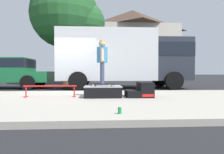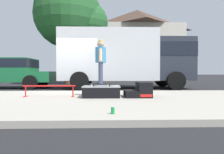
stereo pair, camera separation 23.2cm
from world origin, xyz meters
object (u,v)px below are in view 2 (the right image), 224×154
(skateboard, at_px, (101,84))
(skater_kid, at_px, (101,58))
(skate_box, at_px, (101,91))
(pickup_truck_green, at_px, (4,72))
(grind_rail, at_px, (49,88))
(street_tree_main, at_px, (72,17))
(soda_can, at_px, (113,110))
(box_truck, at_px, (126,57))
(kicker_ramp, at_px, (140,91))

(skateboard, distance_m, skater_kid, 0.79)
(skate_box, distance_m, pickup_truck_green, 7.31)
(skateboard, bearing_deg, pickup_truck_green, 137.55)
(skateboard, bearing_deg, grind_rail, 176.86)
(street_tree_main, bearing_deg, pickup_truck_green, -131.52)
(skate_box, xyz_separation_m, soda_can, (0.26, -2.45, -0.12))
(skateboard, bearing_deg, box_truck, 75.22)
(skate_box, distance_m, soda_can, 2.47)
(street_tree_main, bearing_deg, soda_can, -76.69)
(skate_box, bearing_deg, skateboard, 133.51)
(skate_box, height_order, soda_can, skate_box)
(soda_can, bearing_deg, skateboard, 96.50)
(kicker_ramp, distance_m, skater_kid, 1.55)
(grind_rail, xyz_separation_m, street_tree_main, (-0.72, 8.29, 4.45))
(soda_can, relative_size, pickup_truck_green, 0.02)
(box_truck, bearing_deg, pickup_truck_green, 178.70)
(pickup_truck_green, bearing_deg, skateboard, -42.45)
(soda_can, bearing_deg, skate_box, 96.08)
(skate_box, relative_size, skateboard, 1.37)
(kicker_ramp, relative_size, soda_can, 6.34)
(skateboard, relative_size, street_tree_main, 0.11)
(kicker_ramp, bearing_deg, grind_rail, 177.75)
(skate_box, distance_m, skater_kid, 1.00)
(grind_rail, bearing_deg, box_truck, 58.86)
(street_tree_main, bearing_deg, grind_rail, -85.04)
(kicker_ramp, relative_size, box_truck, 0.12)
(kicker_ramp, xyz_separation_m, skater_kid, (-1.18, 0.02, 1.00))
(kicker_ramp, distance_m, box_truck, 4.97)
(grind_rail, distance_m, box_truck, 5.61)
(pickup_truck_green, relative_size, street_tree_main, 0.77)
(skater_kid, height_order, street_tree_main, street_tree_main)
(grind_rail, height_order, skateboard, skateboard)
(grind_rail, bearing_deg, pickup_truck_green, 128.23)
(skate_box, relative_size, box_truck, 0.16)
(grind_rail, height_order, skater_kid, skater_kid)
(kicker_ramp, distance_m, soda_can, 2.61)
(skateboard, xyz_separation_m, skater_kid, (0.00, -0.00, 0.79))
(skater_kid, bearing_deg, skate_box, -46.49)
(grind_rail, height_order, soda_can, grind_rail)
(grind_rail, distance_m, skateboard, 1.57)
(kicker_ramp, distance_m, street_tree_main, 10.15)
(skater_kid, relative_size, box_truck, 0.19)
(skate_box, xyz_separation_m, skater_kid, (-0.02, 0.02, 1.00))
(skater_kid, distance_m, box_truck, 4.93)
(pickup_truck_green, height_order, street_tree_main, street_tree_main)
(skater_kid, xyz_separation_m, pickup_truck_green, (-5.36, 4.90, -0.41))
(skateboard, bearing_deg, skate_box, -46.49)
(skater_kid, xyz_separation_m, box_truck, (1.25, 4.75, 0.40))
(box_truck, relative_size, street_tree_main, 0.94)
(skate_box, distance_m, kicker_ramp, 1.16)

